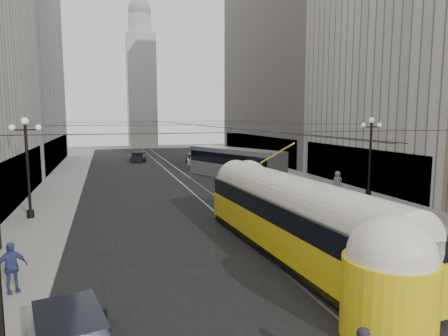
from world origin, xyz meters
TOP-DOWN VIEW (x-y plane):
  - road at (0.00, 32.50)m, footprint 20.00×85.00m
  - sidewalk_left at (-12.00, 36.00)m, footprint 4.00×72.00m
  - sidewalk_right at (12.00, 36.00)m, footprint 4.00×72.00m
  - rail_left at (-0.75, 32.50)m, footprint 0.12×85.00m
  - rail_right at (0.75, 32.50)m, footprint 0.12×85.00m
  - building_left_far at (-19.99, 48.00)m, footprint 12.60×28.60m
  - building_right_far at (20.00, 48.00)m, footprint 12.60×32.60m
  - distant_tower at (0.00, 80.00)m, footprint 6.00×6.00m
  - lamppost_left_mid at (-12.60, 18.00)m, footprint 1.86×0.44m
  - lamppost_right_mid at (12.60, 18.00)m, footprint 1.86×0.44m
  - catenary at (0.12, 31.49)m, footprint 25.00×72.00m
  - streetcar at (0.50, 7.34)m, footprint 3.67×17.42m
  - city_bus at (5.22, 30.69)m, footprint 7.39×13.20m
  - sedan_white_far at (4.00, 44.61)m, footprint 3.08×5.03m
  - sedan_dark_far at (-3.27, 50.67)m, footprint 2.73×4.76m
  - pedestrian_crossing_b at (2.20, 3.41)m, footprint 0.91×1.06m
  - pedestrian_sidewalk_right at (10.99, 20.04)m, footprint 0.97×0.70m
  - pedestrian_sidewalk_left at (-11.31, 6.24)m, footprint 1.27×1.03m

SIDE VIEW (x-z plane):
  - road at x=0.00m, z-range -0.01..0.01m
  - rail_left at x=-0.75m, z-range -0.02..0.02m
  - rail_right at x=0.75m, z-range -0.02..0.02m
  - sidewalk_left at x=-12.00m, z-range 0.00..0.15m
  - sidewalk_right at x=12.00m, z-range 0.00..0.15m
  - sedan_dark_far at x=-3.27m, z-range -0.07..1.35m
  - sedan_white_far at x=4.00m, z-range -0.07..1.41m
  - pedestrian_crossing_b at x=2.20m, z-range 0.00..1.87m
  - pedestrian_sidewalk_right at x=10.99m, z-range 0.15..1.97m
  - pedestrian_sidewalk_left at x=-11.31m, z-range 0.15..2.05m
  - city_bus at x=5.22m, z-range 0.15..3.39m
  - streetcar at x=0.50m, z-range -0.04..3.78m
  - lamppost_left_mid at x=-12.60m, z-range 0.56..6.93m
  - lamppost_right_mid at x=12.60m, z-range 0.56..6.93m
  - catenary at x=0.12m, z-range 5.77..6.00m
  - building_left_far at x=-19.99m, z-range 0.01..28.61m
  - distant_tower at x=0.00m, z-range -0.71..30.65m
  - building_right_far at x=20.00m, z-range 0.01..32.61m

